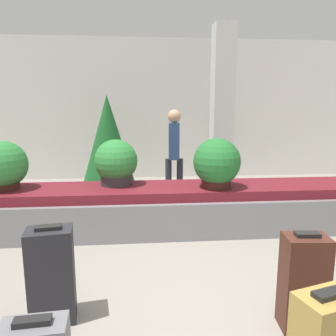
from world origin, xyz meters
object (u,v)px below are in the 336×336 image
(decorated_tree, at_px, (108,141))
(suitcase_0, at_px, (52,275))
(suitcase_4, at_px, (303,282))
(potted_plant_2, at_px, (116,163))
(potted_plant_0, at_px, (3,166))
(traveler_0, at_px, (174,148))
(pillar, at_px, (222,110))
(potted_plant_1, at_px, (217,164))

(decorated_tree, bearing_deg, suitcase_0, -91.71)
(suitcase_4, distance_m, potted_plant_2, 2.82)
(suitcase_0, xyz_separation_m, potted_plant_2, (0.37, 2.04, 0.53))
(suitcase_4, bearing_deg, potted_plant_2, 128.50)
(potted_plant_0, xyz_separation_m, traveler_0, (2.34, 1.27, 0.05))
(potted_plant_2, height_order, decorated_tree, decorated_tree)
(pillar, height_order, traveler_0, pillar)
(traveler_0, bearing_deg, suitcase_0, -15.09)
(decorated_tree, bearing_deg, potted_plant_0, -121.55)
(pillar, xyz_separation_m, potted_plant_1, (-0.60, -2.16, -0.67))
(potted_plant_1, distance_m, traveler_0, 1.46)
(suitcase_0, distance_m, potted_plant_2, 2.14)
(suitcase_0, distance_m, potted_plant_1, 2.51)
(suitcase_0, bearing_deg, decorated_tree, 79.73)
(potted_plant_2, distance_m, decorated_tree, 1.77)
(potted_plant_0, distance_m, potted_plant_2, 1.43)
(suitcase_0, xyz_separation_m, potted_plant_0, (-1.05, 1.89, 0.54))
(pillar, relative_size, suitcase_0, 4.08)
(traveler_0, relative_size, decorated_tree, 0.86)
(potted_plant_0, bearing_deg, suitcase_4, -36.09)
(potted_plant_0, bearing_deg, decorated_tree, 58.45)
(suitcase_4, relative_size, decorated_tree, 0.41)
(suitcase_0, distance_m, traveler_0, 3.46)
(potted_plant_2, bearing_deg, decorated_tree, 98.55)
(decorated_tree, bearing_deg, potted_plant_2, -81.45)
(potted_plant_0, xyz_separation_m, potted_plant_2, (1.42, 0.15, -0.01))
(potted_plant_1, relative_size, decorated_tree, 0.35)
(suitcase_0, xyz_separation_m, suitcase_4, (1.90, -0.26, -0.01))
(pillar, bearing_deg, suitcase_0, -120.52)
(pillar, relative_size, traveler_0, 1.97)
(potted_plant_0, distance_m, decorated_tree, 2.22)
(traveler_0, bearing_deg, potted_plant_2, -32.29)
(pillar, xyz_separation_m, potted_plant_2, (-1.93, -1.88, -0.69))
(potted_plant_0, xyz_separation_m, decorated_tree, (1.16, 1.89, 0.12))
(pillar, xyz_separation_m, suitcase_0, (-2.31, -3.92, -1.22))
(suitcase_0, bearing_deg, suitcase_4, -16.34)
(traveler_0, xyz_separation_m, decorated_tree, (-1.18, 0.63, 0.07))
(suitcase_4, xyz_separation_m, potted_plant_1, (-0.20, 2.01, 0.56))
(suitcase_0, height_order, traveler_0, traveler_0)
(potted_plant_1, bearing_deg, pillar, 74.46)
(potted_plant_1, height_order, decorated_tree, decorated_tree)
(suitcase_4, xyz_separation_m, decorated_tree, (-1.79, 4.05, 0.66))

